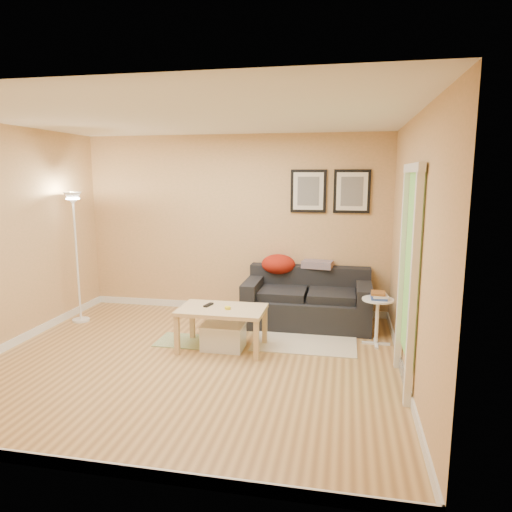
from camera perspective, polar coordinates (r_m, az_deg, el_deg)
name	(u,v)px	position (r m, az deg, el deg)	size (l,w,h in m)	color
floor	(192,361)	(5.27, -7.88, -12.74)	(4.50, 4.50, 0.00)	tan
ceiling	(186,117)	(4.89, -8.64, 16.62)	(4.50, 4.50, 0.00)	white
wall_back	(235,225)	(6.82, -2.67, 3.88)	(4.50, 4.50, 0.00)	tan
wall_front	(85,291)	(3.13, -20.43, -4.07)	(4.50, 4.50, 0.00)	tan
wall_left	(3,239)	(6.04, -28.83, 1.85)	(4.00, 4.00, 0.00)	tan
wall_right	(412,251)	(4.68, 18.74, 0.53)	(4.00, 4.00, 0.00)	tan
baseboard_back	(235,307)	(7.05, -2.61, -6.28)	(4.50, 0.02, 0.10)	white
baseboard_front	(97,468)	(3.64, -19.03, -23.50)	(4.50, 0.02, 0.10)	white
baseboard_left	(13,343)	(6.31, -27.79, -9.45)	(0.02, 4.00, 0.10)	white
baseboard_right	(404,373)	(5.03, 17.80, -13.65)	(0.02, 4.00, 0.10)	white
sofa	(307,298)	(6.35, 6.37, -5.13)	(1.70, 0.90, 0.75)	black
red_throw	(278,264)	(6.58, 2.79, -1.02)	(0.48, 0.36, 0.28)	#A9280F
plaid_throw	(318,264)	(6.57, 7.62, -1.02)	(0.42, 0.26, 0.10)	#AD7865
framed_print_left	(308,191)	(6.58, 6.50, 7.97)	(0.50, 0.04, 0.60)	black
framed_print_right	(352,191)	(6.56, 11.78, 7.82)	(0.50, 0.04, 0.60)	black
area_rug	(305,342)	(5.79, 6.05, -10.48)	(1.25, 0.85, 0.01)	beige
green_runner	(186,341)	(5.84, -8.64, -10.35)	(0.70, 0.50, 0.01)	#668C4C
coffee_table	(222,329)	(5.48, -4.20, -8.93)	(1.00, 0.61, 0.50)	#D4B281
remote_control	(208,305)	(5.51, -5.90, -6.04)	(0.05, 0.16, 0.02)	black
tape_roll	(228,308)	(5.35, -3.52, -6.44)	(0.07, 0.07, 0.03)	yellow
storage_bin	(223,336)	(5.52, -4.05, -9.86)	(0.50, 0.36, 0.31)	white
side_table	(377,322)	(5.78, 14.72, -7.87)	(0.37, 0.37, 0.57)	white
book_stack	(379,295)	(5.70, 14.96, -4.71)	(0.19, 0.25, 0.08)	#304B91
floor_lamp	(77,261)	(6.80, -21.26, -0.61)	(0.23, 0.23, 1.81)	white
doorway	(407,283)	(4.58, 18.16, -3.14)	(0.12, 1.01, 2.13)	white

